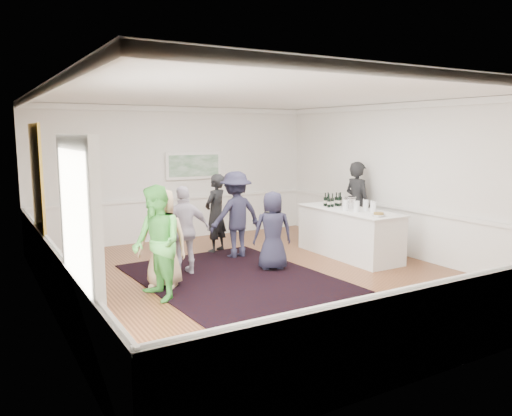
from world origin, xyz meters
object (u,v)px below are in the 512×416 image
serving_table (349,233)px  guest_lilac (185,231)px  guest_tan (163,238)px  nut_bowl (379,215)px  guest_dark_b (216,213)px  guest_navy (273,231)px  ice_bucket (350,203)px  bartender (357,204)px  guest_green (157,243)px  guest_dark_a (236,215)px

serving_table → guest_lilac: (-3.49, 0.46, 0.31)m
guest_tan → nut_bowl: 4.08m
guest_dark_b → guest_navy: 1.86m
serving_table → ice_bucket: 0.64m
guest_tan → guest_dark_b: size_ratio=0.98×
bartender → nut_bowl: size_ratio=7.98×
bartender → guest_dark_b: size_ratio=1.14×
guest_green → guest_dark_a: guest_dark_a is taller
nut_bowl → serving_table: bearing=82.7°
guest_tan → guest_dark_b: guest_dark_b is taller
bartender → guest_green: bartender is taller
serving_table → guest_dark_a: guest_dark_a is taller
bartender → guest_lilac: bartender is taller
guest_tan → guest_green: 0.64m
guest_dark_a → guest_dark_b: (-0.15, 0.64, -0.05)m
guest_green → nut_bowl: (4.27, -0.33, 0.14)m
serving_table → nut_bowl: nut_bowl is taller
guest_green → guest_dark_b: bearing=132.8°
ice_bucket → nut_bowl: (-0.24, -1.11, -0.08)m
guest_tan → nut_bowl: guest_tan is taller
bartender → guest_dark_a: bartender is taller
guest_tan → guest_green: (-0.30, -0.57, 0.06)m
bartender → guest_lilac: (-4.28, -0.19, -0.15)m
guest_green → guest_navy: bearing=97.8°
guest_green → ice_bucket: (4.52, 0.78, 0.22)m
bartender → nut_bowl: bartender is taller
guest_dark_a → guest_green: bearing=33.2°
guest_tan → guest_navy: 2.17m
guest_tan → serving_table: bearing=39.3°
serving_table → guest_green: (-4.40, -0.65, 0.39)m
serving_table → guest_green: size_ratio=1.37×
guest_dark_a → guest_navy: 1.21m
guest_dark_a → guest_tan: bearing=26.6°
guest_dark_a → guest_dark_b: 0.66m
guest_lilac → guest_green: bearing=53.8°
bartender → guest_navy: (-2.72, -0.72, -0.22)m
bartender → guest_green: 5.34m
bartender → serving_table: bearing=127.2°
guest_lilac → nut_bowl: (3.37, -1.43, 0.22)m
guest_tan → guest_lilac: guest_tan is taller
serving_table → guest_green: bearing=-171.6°
serving_table → guest_dark_b: size_ratio=1.45×
ice_bucket → bartender: bearing=37.5°
guest_dark_a → guest_navy: guest_dark_a is taller
guest_lilac → guest_navy: bearing=164.5°
bartender → ice_bucket: 0.85m
bartender → nut_bowl: 1.86m
bartender → guest_navy: size_ratio=1.29×
guest_dark_a → guest_dark_b: guest_dark_a is taller
guest_lilac → ice_bucket: (3.61, -0.32, 0.30)m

